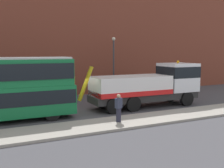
# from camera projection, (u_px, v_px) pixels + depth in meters

# --- Properties ---
(ground_plane) EXTENTS (120.00, 120.00, 0.00)m
(ground_plane) POSITION_uv_depth(u_px,v_px,m) (80.00, 112.00, 20.25)
(ground_plane) COLOR #424247
(near_kerb) EXTENTS (60.00, 2.80, 0.15)m
(near_kerb) POSITION_uv_depth(u_px,v_px,m) (104.00, 125.00, 16.50)
(near_kerb) COLOR gray
(near_kerb) RESTS_ON ground_plane
(building_facade) EXTENTS (60.00, 1.50, 16.00)m
(building_facade) POSITION_uv_depth(u_px,v_px,m) (50.00, 13.00, 26.61)
(building_facade) COLOR brown
(building_facade) RESTS_ON ground_plane
(recovery_tow_truck) EXTENTS (10.16, 2.76, 3.67)m
(recovery_tow_truck) POSITION_uv_depth(u_px,v_px,m) (150.00, 85.00, 22.13)
(recovery_tow_truck) COLOR #2D2D2D
(recovery_tow_truck) RESTS_ON ground_plane
(pedestrian_bystander) EXTENTS (0.45, 0.37, 1.71)m
(pedestrian_bystander) POSITION_uv_depth(u_px,v_px,m) (119.00, 108.00, 16.79)
(pedestrian_bystander) COLOR #232333
(pedestrian_bystander) RESTS_ON near_kerb
(street_lamp) EXTENTS (0.36, 0.36, 5.83)m
(street_lamp) POSITION_uv_depth(u_px,v_px,m) (114.00, 61.00, 27.74)
(street_lamp) COLOR #38383D
(street_lamp) RESTS_ON ground_plane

